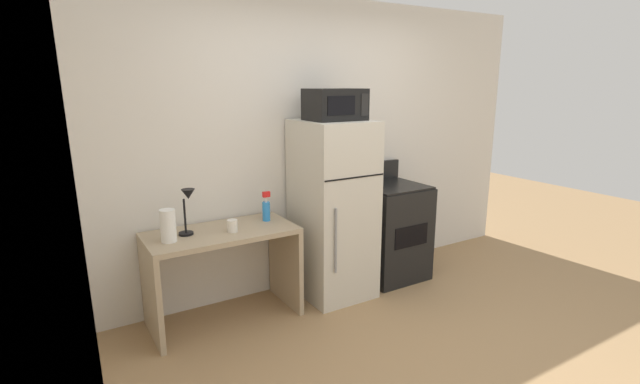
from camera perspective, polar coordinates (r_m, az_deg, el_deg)
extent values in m
plane|color=#9E7A51|center=(3.48, 14.10, -19.67)|extent=(12.00, 12.00, 0.00)
cube|color=silver|center=(4.31, -1.20, 5.70)|extent=(5.00, 0.10, 2.60)
cube|color=silver|center=(2.07, -31.46, -4.80)|extent=(0.10, 4.00, 2.60)
cube|color=tan|center=(3.71, -12.03, -4.94)|extent=(1.15, 0.57, 0.04)
cube|color=tan|center=(3.71, -19.99, -11.67)|extent=(0.04, 0.57, 0.71)
cube|color=tan|center=(4.04, -4.26, -8.78)|extent=(0.04, 0.57, 0.71)
cylinder|color=black|center=(3.67, -16.09, -4.91)|extent=(0.11, 0.11, 0.02)
cylinder|color=black|center=(3.63, -16.23, -2.82)|extent=(0.02, 0.02, 0.26)
cone|color=black|center=(3.57, -15.86, -0.25)|extent=(0.10, 0.10, 0.08)
cylinder|color=white|center=(3.64, -10.69, -4.09)|extent=(0.08, 0.08, 0.09)
cylinder|color=white|center=(3.51, -18.11, -3.95)|extent=(0.11, 0.11, 0.24)
cylinder|color=#2D8CEA|center=(3.88, -6.61, -2.37)|extent=(0.06, 0.06, 0.16)
cylinder|color=white|center=(3.85, -6.65, -0.90)|extent=(0.02, 0.02, 0.04)
cube|color=red|center=(3.83, -6.60, -0.29)|extent=(0.06, 0.03, 0.04)
cube|color=beige|center=(4.09, 1.58, -2.17)|extent=(0.59, 0.64, 1.56)
cube|color=black|center=(3.75, 4.30, 1.77)|extent=(0.58, 0.00, 0.01)
cylinder|color=gray|center=(3.77, 1.94, -6.02)|extent=(0.02, 0.02, 0.55)
cube|color=black|center=(3.93, 1.83, 10.67)|extent=(0.46, 0.34, 0.26)
cube|color=black|center=(3.76, 2.65, 10.53)|extent=(0.26, 0.01, 0.15)
cube|color=black|center=(3.89, 5.51, 10.59)|extent=(0.07, 0.01, 0.18)
cube|color=black|center=(4.59, 8.56, -4.87)|extent=(0.61, 0.60, 0.90)
cube|color=black|center=(4.47, 8.77, 0.74)|extent=(0.58, 0.58, 0.02)
cube|color=black|center=(4.66, 6.59, 2.58)|extent=(0.61, 0.04, 0.18)
cube|color=black|center=(4.36, 11.14, -5.34)|extent=(0.39, 0.01, 0.20)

